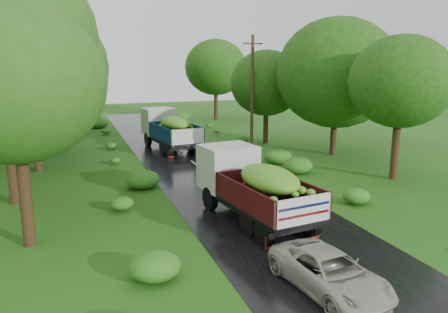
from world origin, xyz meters
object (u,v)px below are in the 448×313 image
truck_far (169,128)px  utility_pole (252,92)px  truck_near (250,182)px  car (329,272)px

truck_far → utility_pole: bearing=-29.7°
truck_near → car: truck_near is taller
car → utility_pole: 21.19m
truck_near → truck_far: truck_far is taller
car → utility_pole: bearing=66.4°
truck_near → truck_far: 15.95m
car → utility_pole: utility_pole is taller
truck_near → car: bearing=-99.2°
truck_near → car: size_ratio=1.69×
truck_far → utility_pole: (5.83, -2.33, 2.69)m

